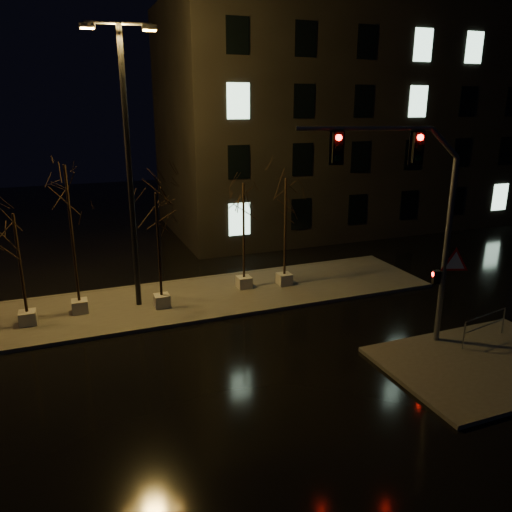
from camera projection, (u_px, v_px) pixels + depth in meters
name	position (u px, v px, depth m)	size (l,w,h in m)	color
ground	(246.00, 358.00, 17.69)	(90.00, 90.00, 0.00)	black
median	(201.00, 298.00, 23.02)	(22.00, 5.00, 0.15)	#47443F
sidewalk_corner	(486.00, 364.00, 17.15)	(7.00, 5.00, 0.15)	#47443F
building	(340.00, 120.00, 36.41)	(25.00, 12.00, 15.00)	black
tree_0	(16.00, 239.00, 19.04)	(1.80, 1.80, 4.65)	#A6A49B
tree_1	(68.00, 200.00, 19.80)	(1.80, 1.80, 6.39)	#A6A49B
tree_2	(157.00, 220.00, 20.67)	(1.80, 1.80, 5.13)	#A6A49B
tree_3	(244.00, 207.00, 22.92)	(1.80, 1.80, 5.19)	#A6A49B
tree_4	(286.00, 203.00, 23.33)	(1.80, 1.80, 5.35)	#A6A49B
traffic_signal_mast	(415.00, 206.00, 17.24)	(6.01, 2.31, 7.79)	slate
streetlight_main	(128.00, 152.00, 20.14)	(2.87, 0.67, 11.45)	black
guard_rail_a	(485.00, 324.00, 18.46)	(2.43, 0.52, 1.07)	slate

